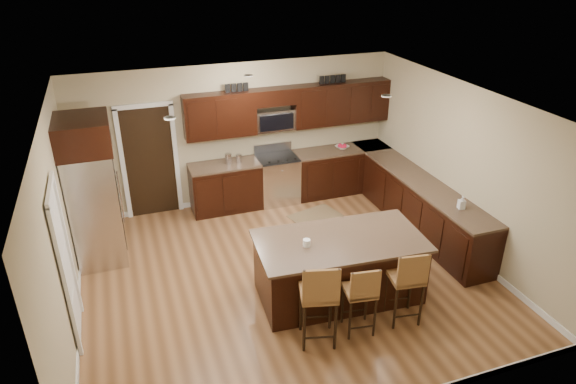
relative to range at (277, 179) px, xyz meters
name	(u,v)px	position (x,y,z in m)	size (l,w,h in m)	color
floor	(286,275)	(-0.68, -2.45, -0.47)	(6.00, 6.00, 0.00)	brown
ceiling	(285,105)	(-0.68, -2.45, 2.23)	(6.00, 6.00, 0.00)	silver
wall_back	(238,135)	(-0.68, 0.30, 0.88)	(6.00, 6.00, 0.00)	tan
wall_left	(59,232)	(-3.68, -2.45, 0.88)	(5.50, 5.50, 0.00)	tan
wall_right	(462,169)	(2.32, -2.45, 0.88)	(5.50, 5.50, 0.00)	tan
base_cabinets	(357,191)	(1.22, -1.01, -0.01)	(4.02, 3.96, 0.92)	black
upper_cabinets	(293,107)	(0.36, 0.13, 1.37)	(4.00, 0.33, 0.80)	black
range	(277,179)	(0.00, 0.00, 0.00)	(0.76, 0.64, 1.11)	silver
microwave	(274,120)	(0.00, 0.15, 1.15)	(0.76, 0.31, 0.40)	silver
doorway	(150,162)	(-2.33, 0.28, 0.56)	(0.85, 0.03, 2.06)	black
pantry_door	(65,267)	(-3.66, -2.75, 0.55)	(0.03, 0.80, 2.04)	white
letter_decor	(285,83)	(0.22, 0.13, 1.82)	(2.20, 0.03, 0.15)	black
island	(339,269)	(-0.12, -3.14, -0.04)	(2.42, 1.38, 0.92)	black
stool_left	(319,295)	(-0.78, -3.99, 0.28)	(0.55, 0.55, 1.21)	olive
stool_mid	(361,292)	(-0.20, -3.98, 0.17)	(0.44, 0.44, 1.03)	olive
stool_right	(408,279)	(0.46, -3.99, 0.23)	(0.48, 0.48, 1.12)	olive
refrigerator	(92,190)	(-3.30, -0.98, 0.73)	(0.79, 0.99, 2.35)	silver
floor_mat	(315,216)	(0.46, -0.87, -0.47)	(0.90, 0.60, 0.01)	brown
fruit_bowl	(342,147)	(1.36, 0.00, 0.48)	(0.25, 0.25, 0.06)	silver
soap_bottle	(462,202)	(2.02, -2.92, 0.55)	(0.10, 0.10, 0.21)	#B2B2B2
canister_tall	(228,159)	(-0.95, 0.00, 0.55)	(0.12, 0.12, 0.20)	silver
canister_short	(239,158)	(-0.75, 0.00, 0.53)	(0.11, 0.11, 0.16)	silver
island_jar	(307,243)	(-0.62, -3.14, 0.50)	(0.10, 0.10, 0.10)	white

